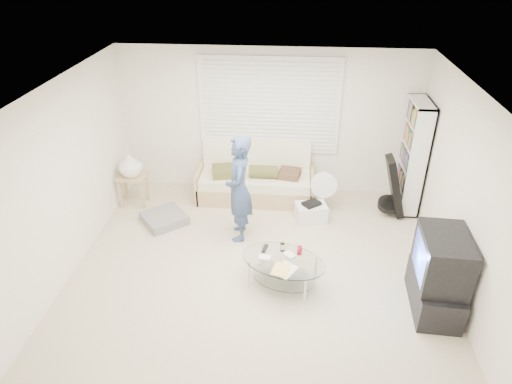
# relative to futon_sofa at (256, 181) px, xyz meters

# --- Properties ---
(ground) EXTENTS (5.00, 5.00, 0.00)m
(ground) POSITION_rel_futon_sofa_xyz_m (0.20, -1.87, -0.32)
(ground) COLOR beige
(ground) RESTS_ON ground
(room_shell) EXTENTS (5.02, 4.52, 2.51)m
(room_shell) POSITION_rel_futon_sofa_xyz_m (0.20, -1.39, 1.31)
(room_shell) COLOR white
(room_shell) RESTS_ON ground
(window_blinds) EXTENTS (2.32, 0.08, 1.62)m
(window_blinds) POSITION_rel_futon_sofa_xyz_m (0.20, 0.33, 1.23)
(window_blinds) COLOR silver
(window_blinds) RESTS_ON ground
(futon_sofa) EXTENTS (1.98, 0.80, 0.97)m
(futon_sofa) POSITION_rel_futon_sofa_xyz_m (0.00, 0.00, 0.00)
(futon_sofa) COLOR tan
(futon_sofa) RESTS_ON ground
(grey_floor_pillow) EXTENTS (0.86, 0.86, 0.14)m
(grey_floor_pillow) POSITION_rel_futon_sofa_xyz_m (-1.38, -0.91, -0.25)
(grey_floor_pillow) COLOR slate
(grey_floor_pillow) RESTS_ON ground
(side_table) EXTENTS (0.47, 0.38, 0.93)m
(side_table) POSITION_rel_futon_sofa_xyz_m (-2.02, -0.39, 0.38)
(side_table) COLOR tan
(side_table) RESTS_ON ground
(bookshelf) EXTENTS (0.29, 0.77, 1.83)m
(bookshelf) POSITION_rel_futon_sofa_xyz_m (2.52, -0.07, 0.60)
(bookshelf) COLOR white
(bookshelf) RESTS_ON ground
(guitar_case) EXTENTS (0.41, 0.38, 1.00)m
(guitar_case) POSITION_rel_futon_sofa_xyz_m (2.24, -0.38, 0.13)
(guitar_case) COLOR black
(guitar_case) RESTS_ON ground
(floor_fan) EXTENTS (0.43, 0.29, 0.72)m
(floor_fan) POSITION_rel_futon_sofa_xyz_m (1.14, -0.36, 0.10)
(floor_fan) COLOR white
(floor_fan) RESTS_ON ground
(storage_bin) EXTENTS (0.54, 0.43, 0.33)m
(storage_bin) POSITION_rel_futon_sofa_xyz_m (0.94, -0.66, -0.17)
(storage_bin) COLOR white
(storage_bin) RESTS_ON ground
(tv_unit) EXTENTS (0.57, 0.98, 1.04)m
(tv_unit) POSITION_rel_futon_sofa_xyz_m (2.40, -2.49, 0.19)
(tv_unit) COLOR black
(tv_unit) RESTS_ON ground
(coffee_table) EXTENTS (1.27, 1.02, 0.53)m
(coffee_table) POSITION_rel_futon_sofa_xyz_m (0.55, -2.25, 0.01)
(coffee_table) COLOR silver
(coffee_table) RESTS_ON ground
(standing_person) EXTENTS (0.45, 0.63, 1.63)m
(standing_person) POSITION_rel_futon_sofa_xyz_m (-0.14, -1.18, 0.50)
(standing_person) COLOR #35506E
(standing_person) RESTS_ON ground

